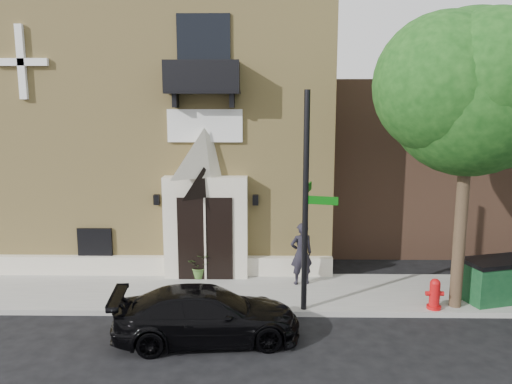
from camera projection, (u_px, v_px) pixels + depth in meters
ground at (233, 317)px, 13.20m from camera, size 120.00×120.00×0.00m
sidewalk at (270, 293)px, 14.65m from camera, size 42.00×3.00×0.15m
church at (171, 127)px, 20.27m from camera, size 12.20×11.01×9.30m
street_tree_left at (473, 91)px, 12.44m from camera, size 4.97×4.38×7.77m
black_sedan at (207, 315)px, 11.80m from camera, size 4.57×2.27×1.28m
street_sign at (306, 202)px, 12.86m from camera, size 0.89×1.05×5.76m
fire_hydrant at (435, 294)px, 13.28m from camera, size 0.47×0.38×0.83m
dumpster at (496, 280)px, 13.83m from camera, size 2.01×1.47×1.18m
planter at (200, 265)px, 15.66m from camera, size 0.73×0.63×0.81m
pedestrian_near at (301, 254)px, 15.05m from camera, size 0.79×0.62×1.91m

